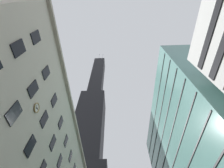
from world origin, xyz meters
name	(u,v)px	position (x,y,z in m)	size (l,w,h in m)	color
dark_skyscraper	(87,144)	(-19.31, 73.57, 61.65)	(27.44, 27.44, 213.11)	black
glass_office_midrise	(215,164)	(20.28, 26.10, 20.31)	(18.68, 40.08, 40.61)	slate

